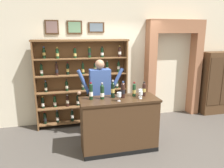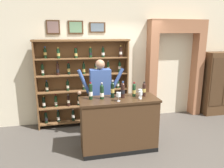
# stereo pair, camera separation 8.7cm
# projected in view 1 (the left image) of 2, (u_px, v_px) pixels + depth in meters

# --- Properties ---
(ground_plane) EXTENTS (14.00, 14.00, 0.02)m
(ground_plane) POSITION_uv_depth(u_px,v_px,m) (125.00, 148.00, 4.26)
(ground_plane) COLOR #47423D
(back_wall) EXTENTS (12.00, 0.19, 3.49)m
(back_wall) POSITION_uv_depth(u_px,v_px,m) (107.00, 52.00, 5.40)
(back_wall) COLOR beige
(back_wall) RESTS_ON ground
(wine_shelf) EXTENTS (2.19, 0.30, 2.06)m
(wine_shelf) POSITION_uv_depth(u_px,v_px,m) (82.00, 82.00, 5.12)
(wine_shelf) COLOR brown
(wine_shelf) RESTS_ON ground
(archway_doorway) EXTENTS (1.53, 0.45, 2.53)m
(archway_doorway) POSITION_uv_depth(u_px,v_px,m) (172.00, 63.00, 5.75)
(archway_doorway) COLOR #9E6647
(archway_doorway) RESTS_ON ground
(side_cabinet) EXTENTS (0.87, 0.46, 1.71)m
(side_cabinet) POSITION_uv_depth(u_px,v_px,m) (216.00, 83.00, 5.99)
(side_cabinet) COLOR #4C331E
(side_cabinet) RESTS_ON ground
(tasting_counter) EXTENTS (1.46, 0.58, 1.02)m
(tasting_counter) POSITION_uv_depth(u_px,v_px,m) (119.00, 124.00, 4.10)
(tasting_counter) COLOR #422B19
(tasting_counter) RESTS_ON ground
(shopkeeper) EXTENTS (1.00, 0.22, 1.68)m
(shopkeeper) POSITION_uv_depth(u_px,v_px,m) (100.00, 90.00, 4.50)
(shopkeeper) COLOR #2D3347
(shopkeeper) RESTS_ON ground
(tasting_bottle_prosecco) EXTENTS (0.07, 0.07, 0.32)m
(tasting_bottle_prosecco) POSITION_uv_depth(u_px,v_px,m) (91.00, 91.00, 3.90)
(tasting_bottle_prosecco) COLOR black
(tasting_bottle_prosecco) RESTS_ON tasting_counter
(tasting_bottle_chianti) EXTENTS (0.07, 0.07, 0.31)m
(tasting_bottle_chianti) POSITION_uv_depth(u_px,v_px,m) (102.00, 92.00, 3.93)
(tasting_bottle_chianti) COLOR black
(tasting_bottle_chianti) RESTS_ON tasting_counter
(tasting_bottle_bianco) EXTENTS (0.07, 0.07, 0.33)m
(tasting_bottle_bianco) POSITION_uv_depth(u_px,v_px,m) (113.00, 89.00, 4.02)
(tasting_bottle_bianco) COLOR black
(tasting_bottle_bianco) RESTS_ON tasting_counter
(tasting_bottle_grappa) EXTENTS (0.08, 0.08, 0.32)m
(tasting_bottle_grappa) POSITION_uv_depth(u_px,v_px,m) (123.00, 90.00, 4.01)
(tasting_bottle_grappa) COLOR black
(tasting_bottle_grappa) RESTS_ON tasting_counter
(tasting_bottle_super_tuscan) EXTENTS (0.07, 0.07, 0.28)m
(tasting_bottle_super_tuscan) POSITION_uv_depth(u_px,v_px,m) (134.00, 90.00, 4.11)
(tasting_bottle_super_tuscan) COLOR #19381E
(tasting_bottle_super_tuscan) RESTS_ON tasting_counter
(tasting_bottle_rosso) EXTENTS (0.07, 0.07, 0.28)m
(tasting_bottle_rosso) POSITION_uv_depth(u_px,v_px,m) (144.00, 89.00, 4.13)
(tasting_bottle_rosso) COLOR black
(tasting_bottle_rosso) RESTS_ON tasting_counter
(wine_glass_center) EXTENTS (0.08, 0.08, 0.15)m
(wine_glass_center) POSITION_uv_depth(u_px,v_px,m) (140.00, 91.00, 4.05)
(wine_glass_center) COLOR silver
(wine_glass_center) RESTS_ON tasting_counter
(wine_glass_spare) EXTENTS (0.08, 0.08, 0.16)m
(wine_glass_spare) POSITION_uv_depth(u_px,v_px,m) (119.00, 95.00, 3.81)
(wine_glass_spare) COLOR silver
(wine_glass_spare) RESTS_ON tasting_counter
(wine_glass_right) EXTENTS (0.07, 0.07, 0.14)m
(wine_glass_right) POSITION_uv_depth(u_px,v_px,m) (141.00, 94.00, 3.96)
(wine_glass_right) COLOR silver
(wine_glass_right) RESTS_ON tasting_counter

